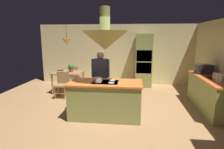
{
  "coord_description": "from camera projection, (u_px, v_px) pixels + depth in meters",
  "views": [
    {
      "loc": [
        0.69,
        -4.78,
        2.04
      ],
      "look_at": [
        0.1,
        0.4,
        1.0
      ],
      "focal_mm": 30.58,
      "sensor_mm": 36.0,
      "label": 1
    }
  ],
  "objects": [
    {
      "name": "kitchen_island",
      "position": [
        105.0,
        99.0,
        4.85
      ],
      "size": [
        1.83,
        0.89,
        0.95
      ],
      "color": "#8C934C",
      "rests_on": "ground"
    },
    {
      "name": "chair_by_back_wall",
      "position": [
        74.0,
        75.0,
        7.71
      ],
      "size": [
        0.4,
        0.4,
        0.87
      ],
      "rotation": [
        0.0,
        0.0,
        3.14
      ],
      "color": "#997246",
      "rests_on": "ground"
    },
    {
      "name": "person_at_island",
      "position": [
        101.0,
        75.0,
        5.48
      ],
      "size": [
        0.53,
        0.22,
        1.64
      ],
      "color": "tan",
      "rests_on": "ground"
    },
    {
      "name": "dining_table",
      "position": [
        68.0,
        75.0,
        7.04
      ],
      "size": [
        1.06,
        0.86,
        0.76
      ],
      "color": "#997246",
      "rests_on": "ground"
    },
    {
      "name": "canister_sugar",
      "position": [
        218.0,
        77.0,
        4.85
      ],
      "size": [
        0.11,
        0.11,
        0.2
      ],
      "primitive_type": "cylinder",
      "color": "silver",
      "rests_on": "counter_run_right"
    },
    {
      "name": "cup_on_table",
      "position": [
        65.0,
        72.0,
        6.81
      ],
      "size": [
        0.07,
        0.07,
        0.09
      ],
      "primitive_type": "cylinder",
      "color": "white",
      "rests_on": "dining_table"
    },
    {
      "name": "chair_facing_island",
      "position": [
        62.0,
        83.0,
        6.44
      ],
      "size": [
        0.4,
        0.4,
        0.87
      ],
      "color": "#997246",
      "rests_on": "ground"
    },
    {
      "name": "oven_tower",
      "position": [
        144.0,
        61.0,
        7.77
      ],
      "size": [
        0.66,
        0.62,
        2.15
      ],
      "color": "#8C934C",
      "rests_on": "ground"
    },
    {
      "name": "wall_back",
      "position": [
        118.0,
        55.0,
        8.25
      ],
      "size": [
        6.8,
        0.1,
        2.55
      ],
      "primitive_type": "cube",
      "color": "beige",
      "rests_on": "ground"
    },
    {
      "name": "ground",
      "position": [
        107.0,
        114.0,
        5.13
      ],
      "size": [
        8.16,
        8.16,
        0.0
      ],
      "primitive_type": "plane",
      "color": "#AD7F51"
    },
    {
      "name": "pendant_light_over_table",
      "position": [
        67.0,
        42.0,
        6.81
      ],
      "size": [
        0.32,
        0.32,
        0.82
      ],
      "color": "#E0B266"
    },
    {
      "name": "canister_tea",
      "position": [
        215.0,
        76.0,
        5.03
      ],
      "size": [
        0.12,
        0.12,
        0.18
      ],
      "primitive_type": "cylinder",
      "color": "#E0B78C",
      "rests_on": "counter_run_right"
    },
    {
      "name": "canister_flour",
      "position": [
        221.0,
        78.0,
        4.67
      ],
      "size": [
        0.11,
        0.11,
        0.21
      ],
      "primitive_type": "cylinder",
      "color": "silver",
      "rests_on": "counter_run_right"
    },
    {
      "name": "range_hood",
      "position": [
        105.0,
        39.0,
        4.55
      ],
      "size": [
        1.1,
        1.1,
        1.0
      ],
      "color": "#8C934C"
    },
    {
      "name": "counter_run_right",
      "position": [
        210.0,
        94.0,
        5.31
      ],
      "size": [
        0.73,
        2.22,
        0.93
      ],
      "color": "#8C934C",
      "rests_on": "ground"
    },
    {
      "name": "microwave_on_counter",
      "position": [
        204.0,
        69.0,
        5.83
      ],
      "size": [
        0.46,
        0.36,
        0.28
      ],
      "primitive_type": "cube",
      "color": "#232326",
      "rests_on": "counter_run_right"
    },
    {
      "name": "potted_plant_on_table",
      "position": [
        71.0,
        67.0,
        6.99
      ],
      "size": [
        0.2,
        0.2,
        0.3
      ],
      "color": "#99382D",
      "rests_on": "dining_table"
    },
    {
      "name": "cooking_pot_on_cooktop",
      "position": [
        98.0,
        80.0,
        4.63
      ],
      "size": [
        0.18,
        0.18,
        0.12
      ],
      "primitive_type": "cylinder",
      "color": "#B2B2B7",
      "rests_on": "kitchen_island"
    }
  ]
}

